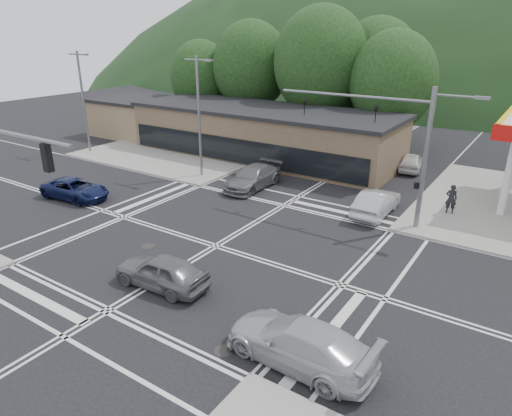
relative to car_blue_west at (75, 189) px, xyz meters
The scene contains 20 objects.
ground 12.49m from the car_blue_west, ahead, with size 120.00×120.00×0.00m, color black.
sidewalk_nw 14.73m from the car_blue_west, 99.94° to the left, with size 16.00×16.00×0.15m, color gray.
commercial_row 17.14m from the car_blue_west, 74.88° to the left, with size 24.00×8.00×4.00m, color brown.
commercial_nw 20.17m from the car_blue_west, 124.97° to the left, with size 8.00×7.00×3.60m, color #846B4F.
hill_north 90.37m from the car_blue_west, 82.08° to the left, with size 252.00×126.00×140.00m, color black.
tree_n_a 24.42m from the car_blue_west, 93.75° to the left, with size 8.00×8.00×11.75m.
tree_n_b 25.39m from the car_blue_west, 74.63° to the left, with size 9.00×9.00×12.98m.
tree_n_c 27.70m from the car_blue_west, 60.20° to the left, with size 7.60×7.60×10.87m.
tree_n_d 24.29m from the car_blue_west, 108.53° to the left, with size 6.80×6.80×9.76m.
tree_n_e 30.12m from the car_blue_west, 69.18° to the left, with size 8.40×8.40×11.98m.
streetlight_nw 10.37m from the car_blue_west, 64.70° to the left, with size 2.50×0.25×9.00m.
streetlight_w 13.46m from the car_blue_west, 138.12° to the left, with size 2.50×0.25×9.00m.
signal_mast_ne 21.33m from the car_blue_west, 21.64° to the left, with size 11.65×0.30×8.00m.
car_blue_west is the anchor object (origin of this frame).
car_grey_center 13.92m from the car_blue_west, 21.05° to the right, with size 1.80×4.48×1.53m, color slate.
car_silver_east 21.32m from the car_blue_west, 16.34° to the right, with size 2.22×5.45×1.58m, color #ACAEB3.
car_queue_a 19.87m from the car_blue_west, 25.33° to the left, with size 1.65×4.73×1.56m, color #ABADB3.
car_queue_b 25.71m from the car_blue_west, 48.50° to the left, with size 1.69×4.20×1.43m, color silver.
car_northbound 12.21m from the car_blue_west, 44.12° to the left, with size 2.20×5.41×1.57m, color slate.
pedestrian 24.38m from the car_blue_west, 26.60° to the left, with size 0.67×0.44×1.84m, color black.
Camera 1 is at (13.85, -16.96, 10.79)m, focal length 32.00 mm.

